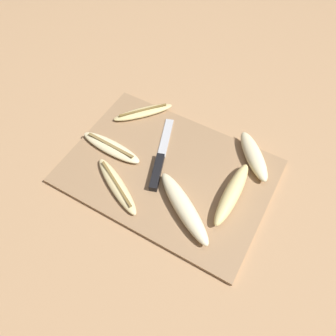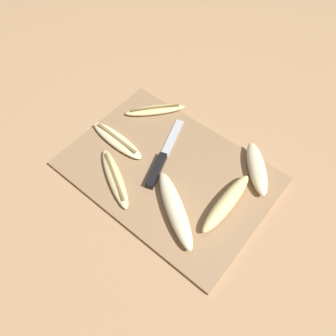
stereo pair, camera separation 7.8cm
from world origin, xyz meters
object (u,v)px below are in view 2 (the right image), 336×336
(banana_golden_short, at_px, (226,203))
(banana_cream_curved, at_px, (117,140))
(knife, at_px, (160,164))
(banana_pale_long, at_px, (257,168))
(banana_mellow_near, at_px, (115,178))
(banana_spotted_left, at_px, (155,110))
(banana_bright_far, at_px, (175,209))

(banana_golden_short, xyz_separation_m, banana_cream_curved, (-0.33, -0.02, -0.01))
(knife, bearing_deg, banana_pale_long, 15.61)
(banana_cream_curved, xyz_separation_m, banana_mellow_near, (0.08, -0.09, 0.00))
(banana_golden_short, bearing_deg, banana_mellow_near, -155.86)
(knife, bearing_deg, banana_spotted_left, 114.78)
(banana_spotted_left, height_order, banana_golden_short, banana_golden_short)
(knife, height_order, banana_cream_curved, banana_cream_curved)
(knife, xyz_separation_m, banana_pale_long, (0.20, 0.14, 0.01))
(banana_cream_curved, height_order, banana_mellow_near, same)
(banana_bright_far, bearing_deg, banana_golden_short, 47.24)
(banana_pale_long, bearing_deg, banana_cream_curved, -155.29)
(knife, distance_m, banana_golden_short, 0.20)
(banana_golden_short, bearing_deg, banana_bright_far, -132.76)
(banana_cream_curved, bearing_deg, banana_golden_short, 4.16)
(banana_cream_curved, bearing_deg, knife, 6.09)
(banana_spotted_left, bearing_deg, banana_golden_short, -20.91)
(knife, relative_size, banana_mellow_near, 1.28)
(knife, xyz_separation_m, banana_spotted_left, (-0.13, 0.13, 0.00))
(banana_bright_far, bearing_deg, banana_mellow_near, -171.69)
(banana_bright_far, xyz_separation_m, banana_cream_curved, (-0.25, 0.06, -0.01))
(knife, distance_m, banana_bright_far, 0.14)
(banana_bright_far, distance_m, banana_spotted_left, 0.32)
(banana_spotted_left, relative_size, banana_mellow_near, 0.85)
(knife, height_order, banana_mellow_near, banana_mellow_near)
(banana_bright_far, bearing_deg, banana_pale_long, 68.74)
(banana_golden_short, relative_size, banana_mellow_near, 1.05)
(banana_mellow_near, bearing_deg, banana_bright_far, 8.31)
(banana_pale_long, height_order, banana_mellow_near, banana_pale_long)
(knife, height_order, banana_spotted_left, same)
(knife, relative_size, banana_pale_long, 1.57)
(banana_golden_short, relative_size, banana_pale_long, 1.28)
(knife, distance_m, banana_cream_curved, 0.14)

